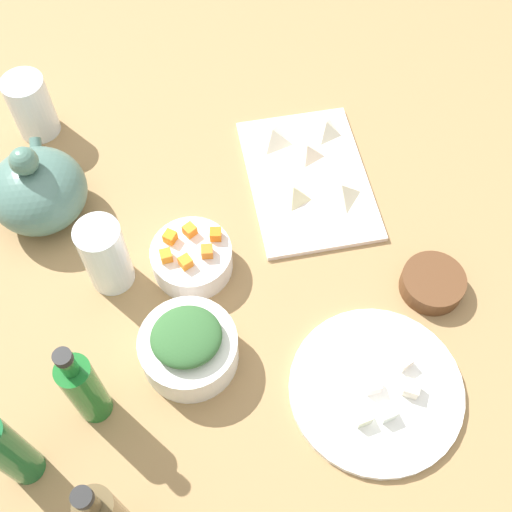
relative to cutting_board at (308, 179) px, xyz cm
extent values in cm
cube|color=#99764A|center=(-16.98, 11.92, -2.00)|extent=(190.00, 190.00, 3.00)
cube|color=white|center=(0.00, 0.00, 0.00)|extent=(30.64, 21.86, 1.00)
cylinder|color=white|center=(-39.72, -2.64, 0.10)|extent=(25.89, 25.89, 1.20)
cylinder|color=white|center=(-30.35, 24.00, 2.64)|extent=(14.66, 14.66, 6.27)
cylinder|color=white|center=(-14.50, 22.04, 2.03)|extent=(13.10, 13.10, 5.05)
cylinder|color=brown|center=(-24.25, -15.54, 1.19)|extent=(10.17, 10.17, 3.39)
ellipsoid|color=#4B7066|center=(0.21, 45.89, 5.50)|extent=(16.30, 16.09, 12.00)
sphere|color=#497062|center=(0.21, 45.89, 13.32)|extent=(4.56, 4.56, 4.56)
cylinder|color=#4B7066|center=(7.14, 45.89, 7.00)|extent=(5.38, 2.00, 3.93)
cylinder|color=#186424|center=(-36.04, 38.48, 7.10)|extent=(4.86, 4.86, 15.20)
cylinder|color=#186424|center=(-36.04, 38.48, 16.58)|extent=(2.19, 2.19, 3.76)
cylinder|color=black|center=(-36.04, 38.48, 19.06)|extent=(2.43, 2.43, 1.20)
cylinder|color=#145C2B|center=(-43.32, 48.16, 8.57)|extent=(4.83, 4.83, 18.13)
cylinder|color=brown|center=(-54.02, 35.05, 22.43)|extent=(2.05, 2.05, 4.06)
cylinder|color=black|center=(-54.02, 35.05, 25.06)|extent=(2.28, 2.28, 1.20)
cylinder|color=white|center=(-14.50, 35.15, 6.40)|extent=(7.09, 7.09, 13.79)
cylinder|color=white|center=(19.38, 47.45, 5.58)|extent=(7.54, 7.54, 12.16)
cube|color=orange|center=(-12.03, 25.01, 5.45)|extent=(2.51, 2.51, 1.80)
cube|color=orange|center=(-11.22, 21.79, 5.45)|extent=(2.49, 2.49, 1.80)
cube|color=orange|center=(-16.66, 23.01, 5.45)|extent=(2.42, 2.42, 1.80)
cube|color=orange|center=(-15.41, 25.92, 5.45)|extent=(2.04, 2.04, 1.80)
cube|color=orange|center=(-15.56, 19.49, 5.45)|extent=(1.93, 1.93, 1.80)
cube|color=orange|center=(-12.60, 17.79, 5.45)|extent=(2.02, 2.02, 1.80)
ellipsoid|color=#315F30|center=(-30.35, 24.00, 7.32)|extent=(10.97, 11.43, 3.09)
cube|color=white|center=(-39.56, -1.87, 1.80)|extent=(2.31, 2.31, 2.20)
cube|color=white|center=(-43.77, -2.91, 1.80)|extent=(2.66, 2.66, 2.20)
cube|color=#EAF0CC|center=(-43.91, 0.73, 1.80)|extent=(2.61, 2.61, 2.20)
cube|color=#F0E4CD|center=(-40.91, -7.36, 1.80)|extent=(2.96, 2.96, 2.20)
cube|color=white|center=(-36.60, -7.31, 1.80)|extent=(2.93, 2.93, 2.20)
pyramid|color=beige|center=(-3.97, 3.48, 2.05)|extent=(5.15, 5.65, 3.10)
pyramid|color=beige|center=(5.09, -0.66, 1.78)|extent=(5.40, 5.76, 2.57)
pyramid|color=beige|center=(9.91, -5.13, 1.86)|extent=(6.29, 6.13, 2.72)
pyramid|color=beige|center=(-4.80, -4.72, 2.05)|extent=(6.19, 5.96, 3.11)
pyramid|color=beige|center=(9.46, 4.92, 1.93)|extent=(7.35, 7.50, 2.87)
camera|label=1|loc=(-68.69, 19.70, 93.55)|focal=45.92mm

